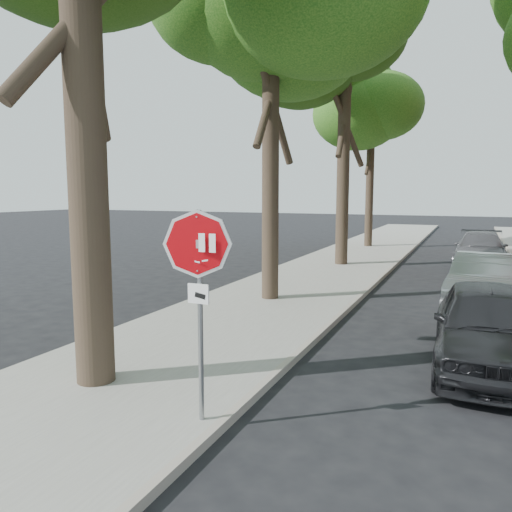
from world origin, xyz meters
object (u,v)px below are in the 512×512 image
Objects in this scene: tree_far at (372,107)px; car_c at (480,250)px; stop_sign at (199,275)px; tree_mid_b at (346,56)px; car_a at (488,326)px; tree_mid_a at (272,4)px; car_b at (483,281)px.

tree_far is 9.78m from car_c.
tree_far is 2.00× the size of car_c.
tree_mid_b is at bearing 96.95° from stop_sign.
tree_mid_b is 2.46× the size of car_a.
tree_far is 19.26m from car_a.
car_a is (5.02, -10.34, -7.28)m from tree_mid_b.
tree_mid_a is 2.41× the size of car_b.
car_c reaches higher than car_b.
stop_sign is at bearing -84.54° from tree_far.
tree_far is 2.22× the size of car_a.
tree_far reaches higher than car_a.
tree_mid_b reaches higher than car_a.
tree_far is at bearing 104.91° from car_a.
tree_mid_a reaches higher than tree_far.
car_c is at bearing -42.99° from tree_far.
car_b is at bearing -66.83° from tree_far.
stop_sign is 9.31m from tree_mid_a.
tree_mid_b is 13.61m from car_a.
car_c is (0.00, 12.37, -0.04)m from car_a.
tree_mid_b is 1.11× the size of tree_far.
car_c is at bearing 21.97° from tree_mid_b.
car_c is (5.22, 9.03, -6.93)m from tree_mid_a.
tree_far is at bearing 90.40° from tree_mid_a.
stop_sign is 21.88m from tree_far.
tree_far is (-2.02, 21.14, 5.26)m from stop_sign.
car_a is at bearing -32.59° from tree_mid_a.
tree_mid_b reaches higher than tree_far.
tree_mid_b is at bearing -87.56° from tree_far.
tree_mid_b is (0.20, 7.01, 0.39)m from tree_mid_a.
car_a is (3.30, 3.80, -1.23)m from stop_sign.
stop_sign is 0.27× the size of tree_mid_a.
tree_far is (-0.10, 13.99, -0.39)m from tree_mid_a.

